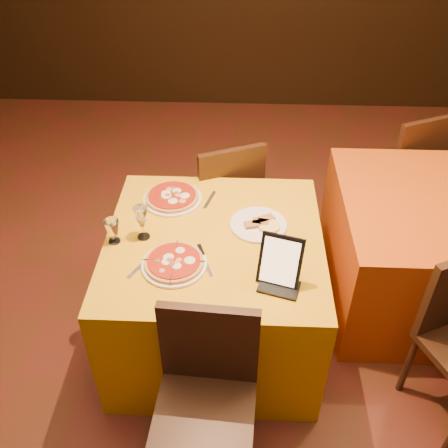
{
  "coord_description": "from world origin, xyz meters",
  "views": [
    {
      "loc": [
        0.09,
        -1.54,
        2.39
      ],
      "look_at": [
        0.01,
        0.35,
        0.86
      ],
      "focal_mm": 40.0,
      "sensor_mm": 36.0,
      "label": 1
    }
  ],
  "objects_px": {
    "wine_glass": "(142,222)",
    "pizza_near": "(174,263)",
    "chair_main_near": "(204,415)",
    "main_table": "(215,289)",
    "water_glass": "(113,232)",
    "tablet": "(280,261)",
    "chair_side_far": "(397,165)",
    "chair_main_far": "(222,195)",
    "pizza_far": "(172,198)",
    "side_table": "(425,251)"
  },
  "relations": [
    {
      "from": "pizza_near",
      "to": "wine_glass",
      "type": "height_order",
      "value": "wine_glass"
    },
    {
      "from": "water_glass",
      "to": "main_table",
      "type": "bearing_deg",
      "value": 5.36
    },
    {
      "from": "main_table",
      "to": "tablet",
      "type": "bearing_deg",
      "value": -42.01
    },
    {
      "from": "chair_main_near",
      "to": "pizza_far",
      "type": "height_order",
      "value": "chair_main_near"
    },
    {
      "from": "chair_side_far",
      "to": "chair_main_near",
      "type": "bearing_deg",
      "value": 33.92
    },
    {
      "from": "wine_glass",
      "to": "water_glass",
      "type": "distance_m",
      "value": 0.15
    },
    {
      "from": "pizza_near",
      "to": "pizza_far",
      "type": "distance_m",
      "value": 0.53
    },
    {
      "from": "chair_main_far",
      "to": "pizza_far",
      "type": "bearing_deg",
      "value": 39.08
    },
    {
      "from": "chair_side_far",
      "to": "pizza_near",
      "type": "relative_size",
      "value": 2.91
    },
    {
      "from": "chair_side_far",
      "to": "main_table",
      "type": "bearing_deg",
      "value": 19.83
    },
    {
      "from": "chair_main_near",
      "to": "wine_glass",
      "type": "distance_m",
      "value": 0.95
    },
    {
      "from": "side_table",
      "to": "chair_side_far",
      "type": "xyz_separation_m",
      "value": [
        0.0,
        0.83,
        0.08
      ]
    },
    {
      "from": "side_table",
      "to": "chair_main_far",
      "type": "distance_m",
      "value": 1.32
    },
    {
      "from": "main_table",
      "to": "tablet",
      "type": "relative_size",
      "value": 4.51
    },
    {
      "from": "chair_main_near",
      "to": "chair_side_far",
      "type": "xyz_separation_m",
      "value": [
        1.25,
        2.0,
        0.0
      ]
    },
    {
      "from": "main_table",
      "to": "chair_main_near",
      "type": "height_order",
      "value": "chair_main_near"
    },
    {
      "from": "chair_main_near",
      "to": "water_glass",
      "type": "bearing_deg",
      "value": 127.46
    },
    {
      "from": "chair_side_far",
      "to": "wine_glass",
      "type": "bearing_deg",
      "value": 12.89
    },
    {
      "from": "side_table",
      "to": "pizza_near",
      "type": "distance_m",
      "value": 1.59
    },
    {
      "from": "wine_glass",
      "to": "tablet",
      "type": "bearing_deg",
      "value": -22.29
    },
    {
      "from": "water_glass",
      "to": "chair_main_far",
      "type": "bearing_deg",
      "value": 58.89
    },
    {
      "from": "main_table",
      "to": "chair_main_near",
      "type": "distance_m",
      "value": 0.8
    },
    {
      "from": "side_table",
      "to": "wine_glass",
      "type": "bearing_deg",
      "value": -166.71
    },
    {
      "from": "chair_main_near",
      "to": "chair_main_far",
      "type": "distance_m",
      "value": 1.58
    },
    {
      "from": "pizza_far",
      "to": "pizza_near",
      "type": "bearing_deg",
      "value": -81.99
    },
    {
      "from": "wine_glass",
      "to": "water_glass",
      "type": "bearing_deg",
      "value": -164.06
    },
    {
      "from": "side_table",
      "to": "pizza_near",
      "type": "height_order",
      "value": "pizza_near"
    },
    {
      "from": "side_table",
      "to": "pizza_far",
      "type": "height_order",
      "value": "pizza_far"
    },
    {
      "from": "pizza_far",
      "to": "tablet",
      "type": "height_order",
      "value": "tablet"
    },
    {
      "from": "side_table",
      "to": "tablet",
      "type": "height_order",
      "value": "tablet"
    },
    {
      "from": "chair_main_far",
      "to": "pizza_near",
      "type": "distance_m",
      "value": 1.05
    },
    {
      "from": "pizza_far",
      "to": "wine_glass",
      "type": "height_order",
      "value": "wine_glass"
    },
    {
      "from": "water_glass",
      "to": "side_table",
      "type": "bearing_deg",
      "value": 13.5
    },
    {
      "from": "main_table",
      "to": "water_glass",
      "type": "relative_size",
      "value": 8.46
    },
    {
      "from": "chair_main_far",
      "to": "wine_glass",
      "type": "distance_m",
      "value": 0.95
    },
    {
      "from": "main_table",
      "to": "water_glass",
      "type": "height_order",
      "value": "water_glass"
    },
    {
      "from": "side_table",
      "to": "pizza_near",
      "type": "bearing_deg",
      "value": -157.88
    },
    {
      "from": "water_glass",
      "to": "tablet",
      "type": "xyz_separation_m",
      "value": [
        0.81,
        -0.23,
        0.06
      ]
    },
    {
      "from": "chair_main_far",
      "to": "pizza_near",
      "type": "height_order",
      "value": "chair_main_far"
    },
    {
      "from": "main_table",
      "to": "water_glass",
      "type": "xyz_separation_m",
      "value": [
        -0.5,
        -0.05,
        0.44
      ]
    },
    {
      "from": "water_glass",
      "to": "tablet",
      "type": "height_order",
      "value": "tablet"
    },
    {
      "from": "wine_glass",
      "to": "pizza_near",
      "type": "bearing_deg",
      "value": -48.15
    },
    {
      "from": "chair_side_far",
      "to": "wine_glass",
      "type": "height_order",
      "value": "wine_glass"
    },
    {
      "from": "chair_side_far",
      "to": "chair_main_far",
      "type": "bearing_deg",
      "value": -5.33
    },
    {
      "from": "wine_glass",
      "to": "pizza_far",
      "type": "bearing_deg",
      "value": 71.91
    },
    {
      "from": "side_table",
      "to": "tablet",
      "type": "distance_m",
      "value": 1.25
    },
    {
      "from": "chair_main_near",
      "to": "pizza_near",
      "type": "height_order",
      "value": "chair_main_near"
    },
    {
      "from": "main_table",
      "to": "chair_main_near",
      "type": "bearing_deg",
      "value": -90.0
    },
    {
      "from": "chair_main_near",
      "to": "main_table",
      "type": "bearing_deg",
      "value": 93.84
    },
    {
      "from": "chair_main_far",
      "to": "wine_glass",
      "type": "height_order",
      "value": "wine_glass"
    }
  ]
}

